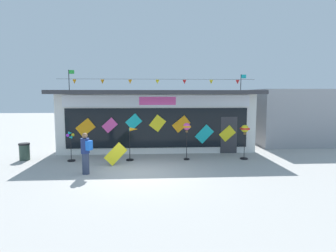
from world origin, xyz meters
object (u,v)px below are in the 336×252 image
object	(u,v)px
wind_spinner_center_right	(245,133)
display_kite_on_ground	(116,154)
wind_spinner_far_left	(71,145)
wind_spinner_left	(132,140)
person_near_camera	(86,152)
kite_shop_building	(157,119)
wind_spinner_center_left	(187,130)
trash_bin	(25,152)

from	to	relation	value
wind_spinner_center_right	display_kite_on_ground	xyz separation A→B (m)	(-6.23, -0.84, -0.82)
wind_spinner_far_left	wind_spinner_left	xyz separation A→B (m)	(2.93, 0.01, 0.20)
wind_spinner_left	person_near_camera	bearing A→B (deg)	-126.65
wind_spinner_far_left	display_kite_on_ground	distance (m)	2.42
kite_shop_building	display_kite_on_ground	xyz separation A→B (m)	(-1.97, -4.35, -1.22)
kite_shop_building	wind_spinner_center_left	distance (m)	3.73
person_near_camera	trash_bin	world-z (taller)	person_near_camera
display_kite_on_ground	kite_shop_building	bearing A→B (deg)	65.67
wind_spinner_far_left	wind_spinner_center_left	xyz separation A→B (m)	(5.59, 0.02, 0.68)
kite_shop_building	trash_bin	size ratio (longest dim) A/B	13.42
wind_spinner_left	kite_shop_building	bearing A→B (deg)	69.76
wind_spinner_center_left	wind_spinner_far_left	bearing A→B (deg)	-179.83
kite_shop_building	trash_bin	xyz separation A→B (m)	(-6.56, -3.05, -1.32)
wind_spinner_center_right	person_near_camera	xyz separation A→B (m)	(-7.25, -2.24, -0.45)
wind_spinner_center_right	person_near_camera	size ratio (longest dim) A/B	1.02
person_near_camera	trash_bin	distance (m)	4.51
kite_shop_building	wind_spinner_center_right	xyz separation A→B (m)	(4.26, -3.51, -0.41)
wind_spinner_left	trash_bin	world-z (taller)	wind_spinner_left
wind_spinner_center_left	wind_spinner_center_right	xyz separation A→B (m)	(2.88, -0.06, -0.16)
wind_spinner_center_right	person_near_camera	bearing A→B (deg)	-162.82
kite_shop_building	wind_spinner_center_left	bearing A→B (deg)	-68.12
kite_shop_building	display_kite_on_ground	size ratio (longest dim) A/B	11.47
wind_spinner_far_left	wind_spinner_center_left	bearing A→B (deg)	0.17
wind_spinner_center_right	trash_bin	xyz separation A→B (m)	(-10.82, 0.47, -0.91)
wind_spinner_left	wind_spinner_center_left	distance (m)	2.71
kite_shop_building	person_near_camera	xyz separation A→B (m)	(-2.98, -5.75, -0.85)
wind_spinner_far_left	wind_spinner_left	distance (m)	2.93
wind_spinner_left	wind_spinner_center_right	distance (m)	5.55
wind_spinner_left	wind_spinner_far_left	bearing A→B (deg)	-179.77
wind_spinner_left	display_kite_on_ground	xyz separation A→B (m)	(-0.69, -0.89, -0.49)
kite_shop_building	wind_spinner_far_left	world-z (taller)	kite_shop_building
wind_spinner_center_right	wind_spinner_center_left	bearing A→B (deg)	178.87
wind_spinner_left	display_kite_on_ground	world-z (taller)	wind_spinner_left
trash_bin	person_near_camera	bearing A→B (deg)	-37.10
wind_spinner_far_left	wind_spinner_center_right	bearing A→B (deg)	-0.27
wind_spinner_center_right	wind_spinner_left	bearing A→B (deg)	179.47
wind_spinner_center_right	trash_bin	size ratio (longest dim) A/B	2.05
kite_shop_building	wind_spinner_center_right	world-z (taller)	kite_shop_building
kite_shop_building	wind_spinner_left	distance (m)	3.76
display_kite_on_ground	person_near_camera	bearing A→B (deg)	-125.88
kite_shop_building	wind_spinner_left	xyz separation A→B (m)	(-1.28, -3.46, -0.73)
wind_spinner_center_left	display_kite_on_ground	size ratio (longest dim) A/B	1.87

